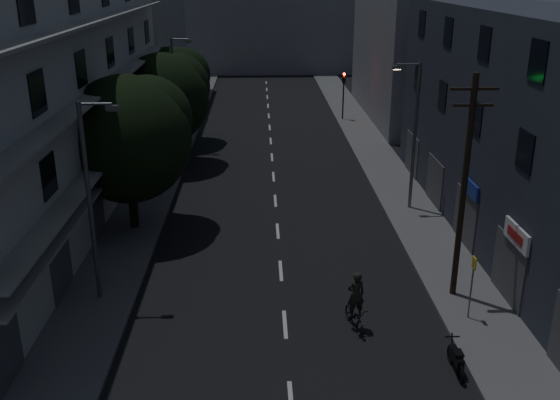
{
  "coord_description": "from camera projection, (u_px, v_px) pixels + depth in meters",
  "views": [
    {
      "loc": [
        -0.88,
        -14.0,
        12.62
      ],
      "look_at": [
        0.0,
        12.0,
        3.0
      ],
      "focal_mm": 40.0,
      "sensor_mm": 36.0,
      "label": 1
    }
  ],
  "objects": [
    {
      "name": "street_lamp_left_near",
      "position": [
        92.0,
        193.0,
        23.82
      ],
      "size": [
        1.51,
        0.25,
        8.0
      ],
      "color": "#52565A",
      "rests_on": "sidewalk_left"
    },
    {
      "name": "building_far_right",
      "position": [
        404.0,
        44.0,
        55.03
      ],
      "size": [
        6.0,
        20.0,
        13.0
      ],
      "primitive_type": "cube",
      "color": "slate",
      "rests_on": "ground"
    },
    {
      "name": "building_far_end",
      "position": [
        265.0,
        32.0,
        81.41
      ],
      "size": [
        24.0,
        8.0,
        10.0
      ],
      "primitive_type": "cube",
      "color": "slate",
      "rests_on": "ground"
    },
    {
      "name": "traffic_signal_far_right",
      "position": [
        344.0,
        86.0,
        54.54
      ],
      "size": [
        0.28,
        0.37,
        4.1
      ],
      "color": "black",
      "rests_on": "sidewalk_right"
    },
    {
      "name": "sidewalk_left",
      "position": [
        159.0,
        174.0,
        40.7
      ],
      "size": [
        3.0,
        90.0,
        0.15
      ],
      "primitive_type": "cube",
      "color": "#565659",
      "rests_on": "ground"
    },
    {
      "name": "cyclist",
      "position": [
        355.0,
        309.0,
        23.13
      ],
      "size": [
        1.03,
        1.93,
        2.33
      ],
      "rotation": [
        0.0,
        0.0,
        0.22
      ],
      "color": "black",
      "rests_on": "ground"
    },
    {
      "name": "bus_stop_sign",
      "position": [
        473.0,
        277.0,
        23.21
      ],
      "size": [
        0.06,
        0.35,
        2.52
      ],
      "color": "#595B60",
      "rests_on": "sidewalk_right"
    },
    {
      "name": "tree_far",
      "position": [
        172.0,
        83.0,
        46.72
      ],
      "size": [
        5.82,
        5.82,
        7.19
      ],
      "color": "black",
      "rests_on": "sidewalk_left"
    },
    {
      "name": "building_far_left",
      "position": [
        141.0,
        22.0,
        59.37
      ],
      "size": [
        6.0,
        20.0,
        16.0
      ],
      "primitive_type": "cube",
      "color": "slate",
      "rests_on": "ground"
    },
    {
      "name": "tree_mid",
      "position": [
        164.0,
        95.0,
        41.27
      ],
      "size": [
        6.07,
        6.07,
        7.47
      ],
      "color": "black",
      "rests_on": "sidewalk_left"
    },
    {
      "name": "motorcycle",
      "position": [
        456.0,
        360.0,
        20.71
      ],
      "size": [
        0.5,
        1.75,
        1.12
      ],
      "rotation": [
        0.0,
        0.0,
        0.0
      ],
      "color": "black",
      "rests_on": "ground"
    },
    {
      "name": "street_lamp_right",
      "position": [
        413.0,
        129.0,
        33.36
      ],
      "size": [
        1.51,
        0.25,
        8.0
      ],
      "color": "#5B5F63",
      "rests_on": "sidewalk_right"
    },
    {
      "name": "street_lamp_left_far",
      "position": [
        176.0,
        88.0,
        45.01
      ],
      "size": [
        1.51,
        0.25,
        8.0
      ],
      "color": "slate",
      "rests_on": "sidewalk_left"
    },
    {
      "name": "utility_pole",
      "position": [
        464.0,
        185.0,
        23.97
      ],
      "size": [
        1.8,
        0.24,
        9.0
      ],
      "color": "black",
      "rests_on": "sidewalk_right"
    },
    {
      "name": "sidewalk_right",
      "position": [
        387.0,
        172.0,
        41.18
      ],
      "size": [
        3.0,
        90.0,
        0.15
      ],
      "primitive_type": "cube",
      "color": "#565659",
      "rests_on": "ground"
    },
    {
      "name": "lane_markings",
      "position": [
        271.0,
        149.0,
        46.82
      ],
      "size": [
        0.15,
        60.5,
        0.01
      ],
      "color": "beige",
      "rests_on": "ground"
    },
    {
      "name": "traffic_signal_far_left",
      "position": [
        196.0,
        85.0,
        55.08
      ],
      "size": [
        0.28,
        0.37,
        4.1
      ],
      "color": "black",
      "rests_on": "sidewalk_left"
    },
    {
      "name": "tree_near",
      "position": [
        129.0,
        134.0,
        30.64
      ],
      "size": [
        6.34,
        6.34,
        7.82
      ],
      "color": "black",
      "rests_on": "sidewalk_left"
    },
    {
      "name": "building_right",
      "position": [
        535.0,
        132.0,
        29.13
      ],
      "size": [
        6.19,
        28.0,
        11.0
      ],
      "color": "#2A2E39",
      "rests_on": "ground"
    },
    {
      "name": "building_left",
      "position": [
        40.0,
        88.0,
        31.6
      ],
      "size": [
        7.0,
        36.0,
        14.0
      ],
      "color": "#AEADA8",
      "rests_on": "ground"
    },
    {
      "name": "ground",
      "position": [
        273.0,
        174.0,
        40.97
      ],
      "size": [
        160.0,
        160.0,
        0.0
      ],
      "primitive_type": "plane",
      "color": "black",
      "rests_on": "ground"
    }
  ]
}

